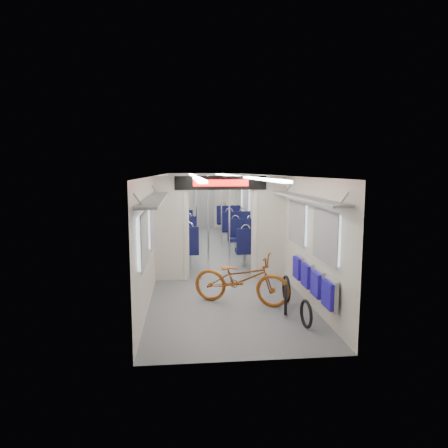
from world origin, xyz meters
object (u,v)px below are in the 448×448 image
object	(u,v)px
seat_bay_far_left	(181,225)
seat_bay_far_right	(232,221)
bike_hoop_a	(306,315)
stanchion_far_left	(196,210)
stanchion_near_right	(229,223)
flip_bench	(312,280)
bike_hoop_b	(286,301)
seat_bay_near_right	(248,239)
bike_hoop_c	(286,290)
seat_bay_near_left	(180,239)
stanchion_near_left	(208,223)
stanchion_far_right	(221,211)
bicycle	(241,279)

from	to	relation	value
seat_bay_far_left	seat_bay_far_right	size ratio (longest dim) A/B	0.84
bike_hoop_a	stanchion_far_left	world-z (taller)	stanchion_far_left
stanchion_near_right	flip_bench	bearing A→B (deg)	-71.31
stanchion_far_left	seat_bay_far_left	bearing A→B (deg)	115.57
bike_hoop_b	seat_bay_near_right	distance (m)	4.29
flip_bench	seat_bay_far_right	world-z (taller)	seat_bay_far_right
bike_hoop_a	bike_hoop_c	xyz separation A→B (m)	(0.00, 1.22, 0.03)
flip_bench	seat_bay_near_left	distance (m)	4.94
seat_bay_near_left	stanchion_near_left	world-z (taller)	stanchion_near_left
seat_bay_far_left	stanchion_far_right	distance (m)	1.96
bike_hoop_a	stanchion_far_right	xyz separation A→B (m)	(-0.68, 6.81, 0.95)
seat_bay_near_right	seat_bay_far_left	xyz separation A→B (m)	(-1.87, 3.27, -0.02)
seat_bay_far_right	stanchion_near_left	size ratio (longest dim) A/B	1.01
stanchion_far_left	seat_bay_near_left	bearing A→B (deg)	-104.37
seat_bay_near_left	seat_bay_far_left	xyz separation A→B (m)	(-0.00, 3.11, -0.05)
seat_bay_near_right	seat_bay_far_right	size ratio (longest dim) A/B	0.90
seat_bay_far_left	seat_bay_far_right	distance (m)	1.93
bicycle	seat_bay_near_right	distance (m)	3.72
bicycle	seat_bay_far_left	world-z (taller)	seat_bay_far_left
stanchion_far_right	stanchion_far_left	bearing A→B (deg)	163.43
stanchion_near_left	seat_bay_far_left	bearing A→B (deg)	99.26
stanchion_near_left	stanchion_near_right	bearing A→B (deg)	-0.45
seat_bay_near_right	seat_bay_far_right	distance (m)	3.74
bike_hoop_b	stanchion_far_right	world-z (taller)	stanchion_far_right
bike_hoop_c	stanchion_far_right	size ratio (longest dim) A/B	0.22
bike_hoop_c	seat_bay_far_right	world-z (taller)	seat_bay_far_right
bicycle	stanchion_far_left	bearing A→B (deg)	28.94
seat_bay_near_left	stanchion_far_left	world-z (taller)	stanchion_far_left
bicycle	seat_bay_far_right	distance (m)	7.42
bike_hoop_a	seat_bay_far_left	distance (m)	8.38
bike_hoop_c	stanchion_near_left	xyz separation A→B (m)	(-1.29, 2.58, 0.92)
bicycle	seat_bay_near_left	bearing A→B (deg)	39.60
stanchion_far_right	stanchion_near_left	bearing A→B (deg)	-101.29
bicycle	flip_bench	xyz separation A→B (m)	(1.14, -0.58, 0.11)
bike_hoop_b	stanchion_near_right	bearing A→B (deg)	100.59
flip_bench	seat_bay_near_left	size ratio (longest dim) A/B	0.89
bike_hoop_a	stanchion_near_right	distance (m)	3.99
seat_bay_far_right	stanchion_near_left	distance (m)	4.98
seat_bay_far_left	stanchion_far_right	xyz separation A→B (m)	(1.31, -1.32, 0.62)
flip_bench	bike_hoop_c	world-z (taller)	flip_bench
bike_hoop_a	stanchion_far_left	bearing A→B (deg)	101.80
seat_bay_far_right	stanchion_near_right	bearing A→B (deg)	-97.66
flip_bench	seat_bay_near_right	xyz separation A→B (m)	(-0.42, 4.22, -0.03)
bicycle	seat_bay_far_left	bearing A→B (deg)	32.22
seat_bay_far_left	seat_bay_far_right	bearing A→B (deg)	14.07
bike_hoop_b	seat_bay_far_right	distance (m)	8.02
bike_hoop_a	seat_bay_near_left	xyz separation A→B (m)	(-1.99, 5.02, 0.38)
stanchion_near_right	stanchion_far_right	xyz separation A→B (m)	(0.09, 3.02, 0.00)
bike_hoop_c	seat_bay_far_left	distance (m)	7.20
bicycle	seat_bay_near_left	distance (m)	3.97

